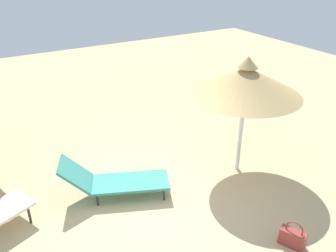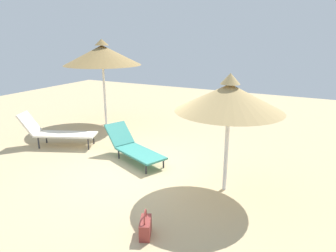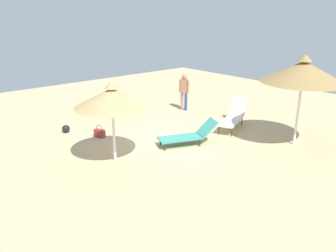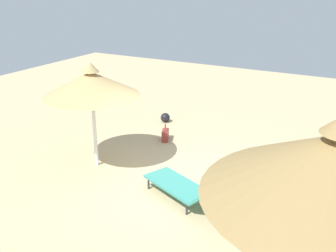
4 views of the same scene
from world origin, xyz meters
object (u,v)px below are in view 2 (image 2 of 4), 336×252
(lounge_chair_far_right, at_px, (133,147))
(lounge_chair_near_right, at_px, (56,131))
(handbag, at_px, (145,227))
(parasol_umbrella_center, at_px, (229,98))
(parasol_umbrella_near_left, at_px, (102,55))

(lounge_chair_far_right, xyz_separation_m, lounge_chair_near_right, (0.18, -2.63, 0.10))
(lounge_chair_near_right, xyz_separation_m, handbag, (2.47, 4.63, -0.29))
(lounge_chair_far_right, height_order, lounge_chair_near_right, lounge_chair_near_right)
(handbag, bearing_deg, lounge_chair_far_right, -143.07)
(handbag, bearing_deg, parasol_umbrella_center, 162.47)
(lounge_chair_far_right, bearing_deg, parasol_umbrella_center, 79.60)
(lounge_chair_far_right, relative_size, lounge_chair_near_right, 0.94)
(lounge_chair_far_right, bearing_deg, lounge_chair_near_right, -86.09)
(lounge_chair_far_right, relative_size, handbag, 4.41)
(parasol_umbrella_center, bearing_deg, handbag, -17.53)
(parasol_umbrella_center, xyz_separation_m, lounge_chair_far_right, (-0.49, -2.68, -1.66))
(parasol_umbrella_near_left, bearing_deg, parasol_umbrella_center, 62.29)
(parasol_umbrella_near_left, height_order, lounge_chair_near_right, parasol_umbrella_near_left)
(lounge_chair_near_right, distance_m, handbag, 5.25)
(parasol_umbrella_near_left, bearing_deg, handbag, 43.56)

